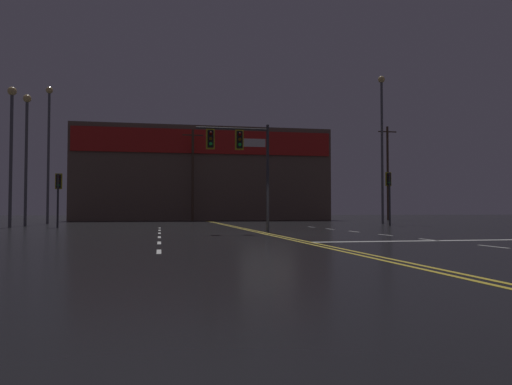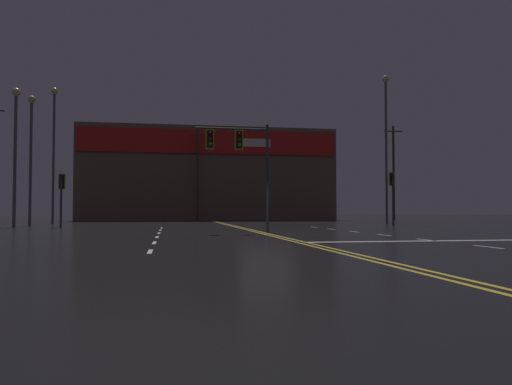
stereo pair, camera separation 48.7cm
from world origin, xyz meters
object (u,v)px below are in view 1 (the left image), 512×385
object	(u,v)px
traffic_signal_corner_northeast	(389,186)
streetlight_far_median	(11,137)
streetlight_far_right	(26,142)
streetlight_far_left	(382,132)
traffic_signal_median	(239,150)
streetlight_median_approach	(49,138)
traffic_signal_corner_northwest	(58,188)

from	to	relation	value
traffic_signal_corner_northeast	streetlight_far_median	size ratio (longest dim) A/B	0.43
streetlight_far_right	streetlight_far_median	world-z (taller)	streetlight_far_right
streetlight_far_left	streetlight_far_right	xyz separation A→B (m)	(-27.20, -0.65, -1.57)
traffic_signal_median	streetlight_median_approach	bearing A→B (deg)	123.95
traffic_signal_median	streetlight_far_median	bearing A→B (deg)	143.14
traffic_signal_corner_northwest	streetlight_far_right	xyz separation A→B (m)	(-2.98, 4.22, 3.43)
streetlight_far_median	traffic_signal_corner_northwest	bearing A→B (deg)	-12.72
streetlight_far_right	traffic_signal_corner_northwest	bearing A→B (deg)	-54.74
traffic_signal_corner_northeast	streetlight_median_approach	bearing A→B (deg)	158.34
traffic_signal_corner_northwest	streetlight_far_right	size ratio (longest dim) A/B	0.37
traffic_signal_median	traffic_signal_corner_northwest	xyz separation A→B (m)	(-10.09, 9.14, -1.53)
traffic_signal_median	streetlight_far_left	xyz separation A→B (m)	(14.13, 14.00, 3.47)
traffic_signal_corner_northeast	streetlight_median_approach	distance (m)	27.27
traffic_signal_median	streetlight_median_approach	xyz separation A→B (m)	(-12.76, 18.95, 2.96)
traffic_signal_corner_northwest	traffic_signal_corner_northeast	xyz separation A→B (m)	(22.37, -0.13, 0.29)
streetlight_median_approach	traffic_signal_corner_northeast	bearing A→B (deg)	-21.66
traffic_signal_corner_northwest	traffic_signal_corner_northeast	world-z (taller)	traffic_signal_corner_northeast
traffic_signal_median	traffic_signal_corner_northeast	distance (m)	15.28
traffic_signal_median	streetlight_far_right	bearing A→B (deg)	134.38
streetlight_median_approach	streetlight_far_median	xyz separation A→B (m)	(-0.33, -9.14, -1.24)
traffic_signal_median	traffic_signal_corner_northwest	world-z (taller)	traffic_signal_median
traffic_signal_median	streetlight_median_approach	world-z (taller)	streetlight_median_approach
traffic_signal_corner_northwest	streetlight_far_left	bearing A→B (deg)	11.36
traffic_signal_corner_northwest	streetlight_far_right	bearing A→B (deg)	125.26
streetlight_median_approach	streetlight_far_left	distance (m)	27.35
traffic_signal_corner_northwest	streetlight_far_left	world-z (taller)	streetlight_far_left
traffic_signal_corner_northwest	traffic_signal_corner_northeast	bearing A→B (deg)	-0.33
traffic_signal_corner_northeast	streetlight_far_left	world-z (taller)	streetlight_far_left
streetlight_far_left	traffic_signal_corner_northwest	bearing A→B (deg)	-168.64
traffic_signal_median	streetlight_far_left	distance (m)	20.19
streetlight_median_approach	streetlight_far_median	size ratio (longest dim) A/B	1.25
traffic_signal_median	streetlight_median_approach	distance (m)	23.04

